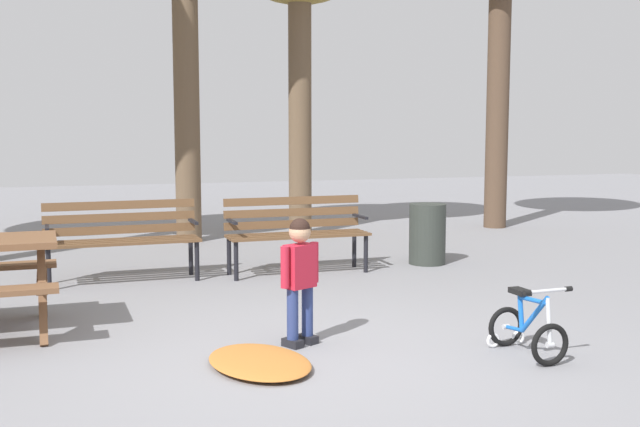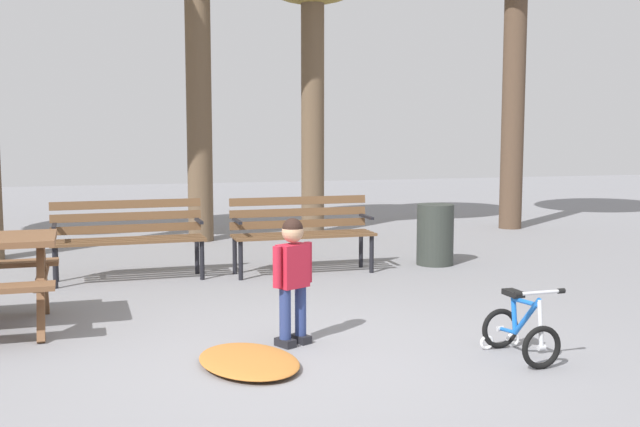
% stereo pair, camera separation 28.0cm
% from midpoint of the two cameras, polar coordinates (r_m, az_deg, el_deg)
% --- Properties ---
extents(ground, '(36.00, 36.00, 0.00)m').
position_cam_midpoint_polar(ground, '(5.38, -2.70, -11.20)').
color(ground, gray).
extents(park_bench_far_left, '(1.61, 0.50, 0.85)m').
position_cam_midpoint_polar(park_bench_far_left, '(8.42, -15.52, -1.48)').
color(park_bench_far_left, brown).
rests_on(park_bench_far_left, ground).
extents(park_bench_left, '(1.60, 0.47, 0.85)m').
position_cam_midpoint_polar(park_bench_left, '(8.61, -2.74, -1.08)').
color(park_bench_left, brown).
rests_on(park_bench_left, ground).
extents(child_standing, '(0.33, 0.25, 0.96)m').
position_cam_midpoint_polar(child_standing, '(5.71, -2.92, -4.40)').
color(child_standing, navy).
rests_on(child_standing, ground).
extents(kids_bicycle, '(0.39, 0.57, 0.54)m').
position_cam_midpoint_polar(kids_bicycle, '(5.67, 13.84, -8.34)').
color(kids_bicycle, black).
rests_on(kids_bicycle, ground).
extents(leaf_pile, '(0.82, 1.03, 0.07)m').
position_cam_midpoint_polar(leaf_pile, '(5.34, -6.08, -10.96)').
color(leaf_pile, '#B26B2D').
rests_on(leaf_pile, ground).
extents(trash_bin, '(0.44, 0.44, 0.73)m').
position_cam_midpoint_polar(trash_bin, '(9.24, 7.18, -1.53)').
color(trash_bin, '#2D332D').
rests_on(trash_bin, ground).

